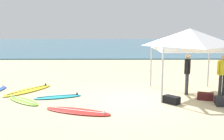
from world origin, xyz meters
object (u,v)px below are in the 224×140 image
object	(u,v)px
surfboard_lime	(23,101)
person_black	(187,71)
person_yellow	(223,72)
gear_bag_by_pole	(171,100)
gear_bag_on_sand	(220,101)
surfboard_red	(78,111)
surfboard_cyan	(58,97)
gear_bag_near_tent	(205,96)
canopy_tent	(190,37)
surfboard_yellow	(28,90)

from	to	relation	value
surfboard_lime	person_black	size ratio (longest dim) A/B	1.01
person_yellow	gear_bag_by_pole	distance (m)	2.72
gear_bag_on_sand	surfboard_red	bearing A→B (deg)	-171.15
gear_bag_by_pole	gear_bag_on_sand	bearing A→B (deg)	-6.82
gear_bag_by_pole	gear_bag_on_sand	size ratio (longest dim) A/B	1.00
surfboard_cyan	surfboard_red	world-z (taller)	same
gear_bag_near_tent	canopy_tent	bearing A→B (deg)	112.86
surfboard_red	gear_bag_near_tent	bearing A→B (deg)	17.08
surfboard_lime	person_yellow	xyz separation A→B (m)	(7.95, 0.80, 0.95)
canopy_tent	gear_bag_by_pole	size ratio (longest dim) A/B	4.74
surfboard_lime	gear_bag_near_tent	distance (m)	7.05
canopy_tent	gear_bag_by_pole	bearing A→B (deg)	-124.62
canopy_tent	surfboard_yellow	xyz separation A→B (m)	(-6.93, 0.52, -2.35)
surfboard_lime	surfboard_yellow	bearing A→B (deg)	100.25
person_black	person_yellow	bearing A→B (deg)	-11.72
surfboard_cyan	person_black	xyz separation A→B (m)	(5.34, 0.53, 0.95)
person_black	gear_bag_on_sand	size ratio (longest dim) A/B	2.85
gear_bag_near_tent	gear_bag_on_sand	distance (m)	0.74
canopy_tent	surfboard_cyan	world-z (taller)	canopy_tent
gear_bag_by_pole	person_yellow	bearing A→B (deg)	25.46
canopy_tent	gear_bag_by_pole	distance (m)	2.87
surfboard_lime	person_black	distance (m)	6.73
surfboard_cyan	surfboard_red	size ratio (longest dim) A/B	0.81
person_yellow	gear_bag_near_tent	bearing A→B (deg)	-144.76
gear_bag_by_pole	surfboard_yellow	bearing A→B (deg)	161.43
person_black	gear_bag_near_tent	distance (m)	1.34
surfboard_yellow	gear_bag_on_sand	world-z (taller)	gear_bag_on_sand
canopy_tent	gear_bag_by_pole	xyz separation A→B (m)	(-1.02, -1.47, -2.25)
surfboard_cyan	surfboard_yellow	distance (m)	1.90
surfboard_cyan	gear_bag_near_tent	size ratio (longest dim) A/B	3.30
surfboard_yellow	gear_bag_near_tent	xyz separation A→B (m)	(7.35, -1.51, 0.10)
surfboard_yellow	person_yellow	world-z (taller)	person_yellow
surfboard_cyan	surfboard_yellow	bearing A→B (deg)	143.91
canopy_tent	surfboard_lime	xyz separation A→B (m)	(-6.63, -1.16, -2.35)
person_black	surfboard_red	bearing A→B (deg)	-151.02
canopy_tent	surfboard_yellow	world-z (taller)	canopy_tent
surfboard_lime	gear_bag_by_pole	size ratio (longest dim) A/B	2.87
canopy_tent	surfboard_cyan	size ratio (longest dim) A/B	1.44
surfboard_red	canopy_tent	bearing A→B (deg)	29.41
surfboard_cyan	gear_bag_near_tent	distance (m)	5.83
surfboard_red	person_yellow	xyz separation A→B (m)	(5.71, 2.11, 0.95)
gear_bag_near_tent	person_yellow	bearing A→B (deg)	35.24
surfboard_yellow	gear_bag_by_pole	xyz separation A→B (m)	(5.92, -1.99, 0.10)
person_yellow	gear_bag_near_tent	distance (m)	1.39
person_black	surfboard_lime	bearing A→B (deg)	-170.59
canopy_tent	person_yellow	distance (m)	1.96
gear_bag_by_pole	surfboard_red	bearing A→B (deg)	-163.46
surfboard_red	person_black	bearing A→B (deg)	28.98
surfboard_lime	surfboard_yellow	size ratio (longest dim) A/B	0.68
surfboard_yellow	surfboard_lime	bearing A→B (deg)	-79.75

